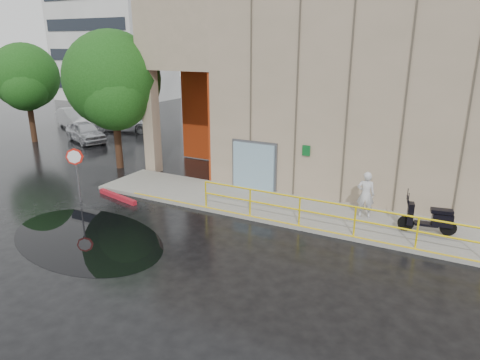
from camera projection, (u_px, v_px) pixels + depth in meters
The scene contains 15 objects.
ground at pixel (167, 245), 13.73m from camera, with size 120.00×120.00×0.00m, color black.
sidewalk at pixel (329, 217), 15.73m from camera, with size 20.00×3.00×0.15m, color gray.
building at pixel (400, 89), 19.46m from camera, with size 20.00×10.17×8.00m.
guardrail at pixel (326, 215), 14.30m from camera, with size 9.56×0.06×1.03m.
distant_building at pixel (113, 31), 47.40m from camera, with size 12.00×8.08×15.00m.
person at pixel (366, 195), 15.31m from camera, with size 0.62×0.41×1.71m, color silver.
scooter at pixel (430, 210), 13.99m from camera, with size 1.86×0.90×1.41m.
stop_sign at pixel (75, 163), 16.90m from camera, with size 0.56×0.44×2.25m.
red_curb at pixel (118, 197), 17.77m from camera, with size 2.40×0.18×0.18m, color maroon.
puddle at pixel (87, 238), 14.20m from camera, with size 6.37×3.92×0.01m, color black.
car_a at pixel (85, 132), 27.81m from camera, with size 1.57×3.90×1.33m, color #AFB1B6.
car_b at pixel (75, 118), 32.48m from camera, with size 1.59×4.56×1.50m, color silver.
car_c at pixel (125, 121), 31.27m from camera, with size 2.03×5.00×1.45m, color silver.
tree_near at pixel (113, 84), 20.77m from camera, with size 4.73×4.73×6.85m.
tree_far at pixel (25, 79), 26.69m from camera, with size 4.10×4.10×6.24m.
Camera 1 is at (7.83, -9.93, 6.18)m, focal length 32.00 mm.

